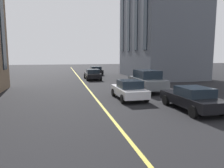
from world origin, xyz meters
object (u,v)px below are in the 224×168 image
(car_grey_mid, at_px, (147,80))
(car_black_trailing, at_px, (93,74))
(car_black_oncoming, at_px, (192,98))
(car_black_near, at_px, (96,70))
(car_white_far, at_px, (129,90))

(car_grey_mid, height_order, car_black_trailing, car_grey_mid)
(car_black_oncoming, distance_m, car_grey_mid, 6.70)
(car_black_near, bearing_deg, car_black_oncoming, -175.73)
(car_black_oncoming, bearing_deg, car_black_near, 4.27)
(car_white_far, bearing_deg, car_black_near, -2.22)
(car_black_trailing, bearing_deg, car_black_near, -12.54)
(car_black_oncoming, height_order, car_black_near, same)
(car_white_far, distance_m, car_grey_mid, 3.87)
(car_black_oncoming, bearing_deg, car_white_far, 34.02)
(car_grey_mid, xyz_separation_m, car_black_trailing, (10.39, 3.35, -0.27))
(car_black_oncoming, relative_size, car_grey_mid, 0.94)
(car_white_far, height_order, car_black_near, car_white_far)
(car_black_oncoming, relative_size, car_black_near, 1.00)
(car_grey_mid, relative_size, car_black_trailing, 1.07)
(car_grey_mid, bearing_deg, car_black_near, 5.91)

